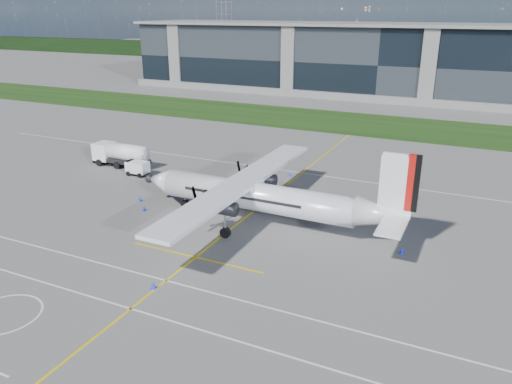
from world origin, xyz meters
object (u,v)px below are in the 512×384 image
(turboprop_aircraft, at_px, (266,182))
(safety_cone_nose_stbd, at_px, (172,194))
(pylon_west, at_px, (224,18))
(safety_cone_fwd, at_px, (140,199))
(safety_cone_portwing, at_px, (154,285))
(safety_cone_nose_port, at_px, (144,208))
(baggage_tug, at_px, (138,168))
(fuel_tanker_truck, at_px, (118,154))
(safety_cone_tail, at_px, (402,250))
(ground_crew_person, at_px, (176,182))
(safety_cone_stbdwing, at_px, (290,174))

(turboprop_aircraft, height_order, safety_cone_nose_stbd, turboprop_aircraft)
(pylon_west, distance_m, safety_cone_fwd, 164.84)
(pylon_west, xyz_separation_m, safety_cone_portwing, (82.85, -161.27, -14.75))
(safety_cone_nose_stbd, bearing_deg, safety_cone_nose_port, -92.70)
(baggage_tug, relative_size, safety_cone_portwing, 5.51)
(fuel_tanker_truck, relative_size, safety_cone_fwd, 15.67)
(safety_cone_portwing, relative_size, safety_cone_tail, 1.00)
(pylon_west, xyz_separation_m, turboprop_aircraft, (85.32, -147.61, -10.94))
(safety_cone_nose_stbd, bearing_deg, baggage_tug, 151.23)
(ground_crew_person, height_order, safety_cone_portwing, ground_crew_person)
(safety_cone_portwing, height_order, safety_cone_stbdwing, same)
(baggage_tug, height_order, safety_cone_stbdwing, baggage_tug)
(turboprop_aircraft, relative_size, ground_crew_person, 14.89)
(safety_cone_portwing, xyz_separation_m, safety_cone_fwd, (-11.54, 13.39, 0.00))
(safety_cone_nose_stbd, bearing_deg, safety_cone_stbdwing, 52.88)
(safety_cone_fwd, distance_m, safety_cone_nose_stbd, 3.36)
(ground_crew_person, bearing_deg, pylon_west, 55.50)
(fuel_tanker_truck, distance_m, safety_cone_tail, 37.60)
(safety_cone_tail, bearing_deg, safety_cone_stbdwing, 136.85)
(turboprop_aircraft, xyz_separation_m, safety_cone_nose_stbd, (-11.81, 2.27, -3.81))
(turboprop_aircraft, height_order, safety_cone_tail, turboprop_aircraft)
(safety_cone_portwing, distance_m, safety_cone_stbdwing, 27.46)
(baggage_tug, xyz_separation_m, safety_cone_fwd, (5.57, -6.81, -0.58))
(pylon_west, height_order, safety_cone_portwing, pylon_west)
(baggage_tug, distance_m, safety_cone_nose_port, 11.58)
(pylon_west, bearing_deg, safety_cone_portwing, -62.81)
(turboprop_aircraft, height_order, fuel_tanker_truck, turboprop_aircraft)
(fuel_tanker_truck, relative_size, safety_cone_portwing, 15.67)
(safety_cone_nose_port, relative_size, safety_cone_nose_stbd, 1.00)
(turboprop_aircraft, height_order, safety_cone_fwd, turboprop_aircraft)
(turboprop_aircraft, xyz_separation_m, baggage_tug, (-19.58, 6.54, -3.23))
(turboprop_aircraft, distance_m, safety_cone_stbdwing, 14.63)
(turboprop_aircraft, distance_m, ground_crew_person, 13.63)
(safety_cone_tail, distance_m, safety_cone_nose_stbd, 24.31)
(turboprop_aircraft, relative_size, fuel_tanker_truck, 3.45)
(fuel_tanker_truck, bearing_deg, baggage_tug, -23.10)
(turboprop_aircraft, relative_size, safety_cone_fwd, 54.08)
(pylon_west, relative_size, safety_cone_nose_port, 60.00)
(turboprop_aircraft, bearing_deg, safety_cone_portwing, -100.25)
(turboprop_aircraft, distance_m, safety_cone_fwd, 14.52)
(safety_cone_portwing, xyz_separation_m, safety_cone_tail, (14.80, 13.01, 0.00))
(fuel_tanker_truck, height_order, safety_cone_tail, fuel_tanker_truck)
(safety_cone_nose_port, bearing_deg, safety_cone_fwd, 135.72)
(fuel_tanker_truck, xyz_separation_m, safety_cone_tail, (36.45, -9.13, -1.22))
(pylon_west, height_order, turboprop_aircraft, pylon_west)
(fuel_tanker_truck, distance_m, safety_cone_nose_stbd, 13.85)
(fuel_tanker_truck, xyz_separation_m, safety_cone_stbdwing, (21.04, 5.31, -1.22))
(fuel_tanker_truck, bearing_deg, ground_crew_person, -20.44)
(turboprop_aircraft, height_order, safety_cone_nose_port, turboprop_aircraft)
(safety_cone_tail, bearing_deg, turboprop_aircraft, 176.95)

